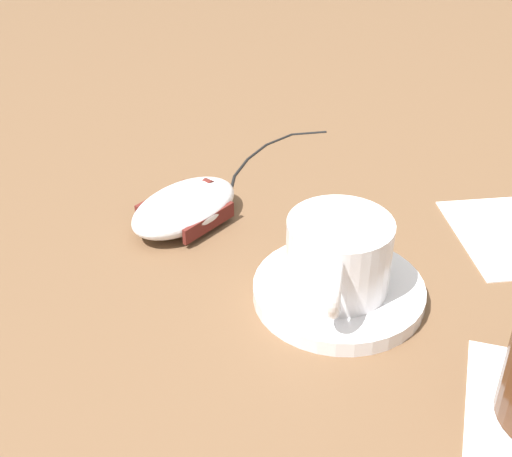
% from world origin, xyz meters
% --- Properties ---
extents(ground_plane, '(3.00, 3.00, 0.00)m').
position_xyz_m(ground_plane, '(0.00, 0.00, 0.00)').
color(ground_plane, brown).
extents(saucer, '(0.14, 0.14, 0.01)m').
position_xyz_m(saucer, '(-0.02, 0.01, 0.01)').
color(saucer, white).
rests_on(saucer, ground).
extents(coffee_cup, '(0.08, 0.11, 0.06)m').
position_xyz_m(coffee_cup, '(-0.02, 0.01, 0.04)').
color(coffee_cup, white).
rests_on(coffee_cup, saucer).
extents(computer_mouse, '(0.13, 0.13, 0.03)m').
position_xyz_m(computer_mouse, '(-0.14, 0.13, 0.02)').
color(computer_mouse, silver).
rests_on(computer_mouse, ground).
extents(mouse_cable, '(0.12, 0.14, 0.00)m').
position_xyz_m(mouse_cable, '(-0.06, 0.26, 0.00)').
color(mouse_cable, black).
rests_on(mouse_cable, ground).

